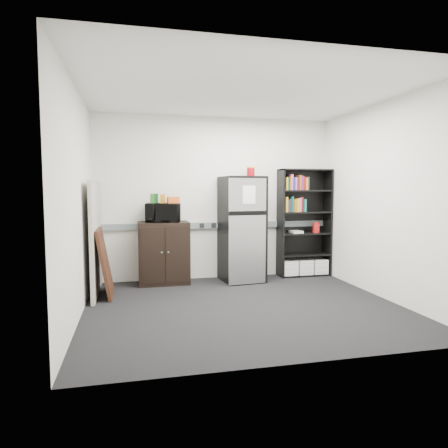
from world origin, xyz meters
name	(u,v)px	position (x,y,z in m)	size (l,w,h in m)	color
floor	(244,306)	(0.00, 0.00, 0.00)	(4.00, 4.00, 0.00)	black
wall_back	(216,199)	(0.00, 1.75, 1.35)	(4.00, 0.02, 2.70)	white
wall_right	(384,201)	(2.00, 0.00, 1.35)	(0.02, 3.50, 2.70)	white
wall_left	(77,203)	(-2.00, 0.00, 1.35)	(0.02, 3.50, 2.70)	white
ceiling	(244,92)	(0.00, 0.00, 2.70)	(4.00, 3.50, 0.02)	white
electrical_raceway	(216,225)	(0.00, 1.72, 0.90)	(3.92, 0.05, 0.10)	slate
wall_note	(195,187)	(-0.35, 1.74, 1.55)	(0.14, 0.00, 0.10)	white
bookshelf	(304,224)	(1.53, 1.57, 0.91)	(0.90, 0.34, 1.85)	black
cubicle_partition	(95,238)	(-1.90, 1.08, 0.81)	(0.06, 1.30, 1.62)	#A9A296
cabinet	(164,253)	(-0.90, 1.50, 0.50)	(0.79, 0.53, 0.99)	black
microwave	(163,213)	(-0.90, 1.48, 1.14)	(0.54, 0.36, 0.30)	black
snack_box_a	(153,198)	(-1.06, 1.52, 1.36)	(0.07, 0.05, 0.15)	#1D5618
snack_box_b	(156,198)	(-1.01, 1.52, 1.36)	(0.07, 0.05, 0.15)	#0D3C15
snack_box_c	(163,199)	(-0.91, 1.52, 1.36)	(0.07, 0.05, 0.14)	orange
snack_bag	(173,200)	(-0.75, 1.47, 1.34)	(0.18, 0.10, 0.10)	#D75415
refrigerator	(242,229)	(0.37, 1.42, 0.86)	(0.70, 0.73, 1.71)	black
coffee_can	(251,171)	(0.55, 1.55, 1.81)	(0.13, 0.13, 0.18)	#990712
framed_poster	(105,262)	(-1.77, 0.94, 0.48)	(0.20, 0.75, 0.96)	black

